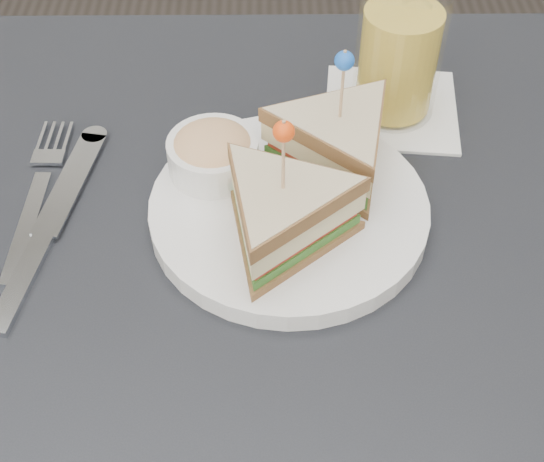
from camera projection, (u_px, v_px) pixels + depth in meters
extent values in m
cube|color=black|center=(260.00, 293.00, 0.63)|extent=(0.80, 0.80, 0.03)
cylinder|color=black|center=(31.00, 263.00, 1.14)|extent=(0.04, 0.04, 0.72)
cylinder|color=black|center=(495.00, 260.00, 1.14)|extent=(0.04, 0.04, 0.72)
cylinder|color=white|center=(289.00, 212.00, 0.66)|extent=(0.28, 0.28, 0.01)
cylinder|color=white|center=(289.00, 205.00, 0.65)|extent=(0.28, 0.28, 0.00)
cylinder|color=#D9AC7D|center=(283.00, 161.00, 0.56)|extent=(0.00, 0.00, 0.08)
sphere|color=#FF4A10|center=(284.00, 131.00, 0.54)|extent=(0.02, 0.02, 0.02)
cylinder|color=#D9AC7D|center=(342.00, 90.00, 0.62)|extent=(0.00, 0.00, 0.08)
sphere|color=blue|center=(344.00, 61.00, 0.60)|extent=(0.02, 0.02, 0.02)
cylinder|color=white|center=(213.00, 157.00, 0.67)|extent=(0.09, 0.09, 0.04)
ellipsoid|color=#E0B772|center=(212.00, 147.00, 0.66)|extent=(0.08, 0.08, 0.03)
cube|color=silver|center=(27.00, 226.00, 0.66)|extent=(0.02, 0.13, 0.00)
cube|color=silver|center=(48.00, 157.00, 0.71)|extent=(0.03, 0.02, 0.00)
cube|color=silver|center=(23.00, 278.00, 0.61)|extent=(0.04, 0.11, 0.01)
cube|color=silver|center=(70.00, 182.00, 0.69)|extent=(0.05, 0.14, 0.00)
cylinder|color=silver|center=(94.00, 135.00, 0.73)|extent=(0.03, 0.03, 0.00)
cube|color=white|center=(391.00, 108.00, 0.77)|extent=(0.14, 0.14, 0.00)
cylinder|color=gold|center=(398.00, 60.00, 0.72)|extent=(0.08, 0.08, 0.10)
cylinder|color=white|center=(401.00, 37.00, 0.70)|extent=(0.09, 0.09, 0.16)
cube|color=white|center=(416.00, 12.00, 0.69)|extent=(0.03, 0.03, 0.02)
cube|color=white|center=(389.00, 24.00, 0.69)|extent=(0.03, 0.03, 0.02)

